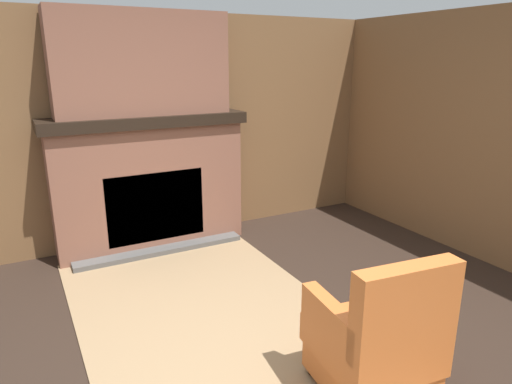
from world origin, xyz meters
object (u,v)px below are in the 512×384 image
at_px(armchair, 376,344).
at_px(decorative_plate_on_mantel, 133,102).
at_px(storage_case, 210,103).
at_px(firewood_stack, 395,292).
at_px(oil_lamp_vase, 87,108).

xyz_separation_m(armchair, decorative_plate_on_mantel, (-2.89, -0.58, 1.14)).
xyz_separation_m(armchair, storage_case, (-2.87, 0.22, 1.10)).
relative_size(firewood_stack, decorative_plate_on_mantel, 2.09).
height_order(firewood_stack, storage_case, storage_case).
bearing_deg(armchair, firewood_stack, -44.35).
distance_m(storage_case, decorative_plate_on_mantel, 0.81).
bearing_deg(armchair, oil_lamp_vase, 25.99).
bearing_deg(armchair, storage_case, 2.20).
bearing_deg(firewood_stack, storage_case, -162.86).
relative_size(oil_lamp_vase, storage_case, 0.97).
bearing_deg(storage_case, oil_lamp_vase, -90.00).
distance_m(oil_lamp_vase, decorative_plate_on_mantel, 0.43).
xyz_separation_m(oil_lamp_vase, decorative_plate_on_mantel, (-0.02, 0.43, 0.03)).
relative_size(armchair, storage_case, 3.41).
xyz_separation_m(storage_case, decorative_plate_on_mantel, (-0.02, -0.80, 0.04)).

